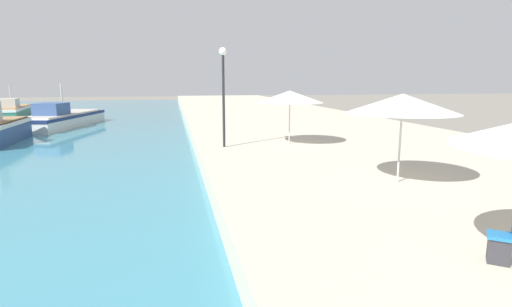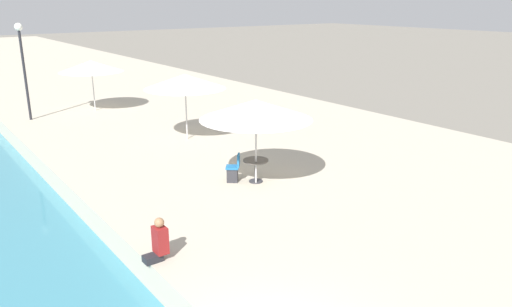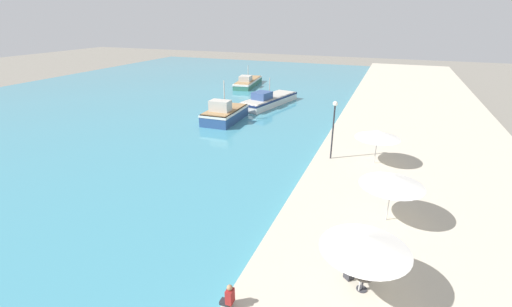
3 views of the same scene
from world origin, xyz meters
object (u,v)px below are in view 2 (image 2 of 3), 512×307
(lamppost, at_px, (22,55))
(cafe_umbrella_pink, at_px, (256,109))
(person_at_quay, at_px, (159,242))
(cafe_table, at_px, (256,166))
(cafe_umbrella_white, at_px, (185,81))
(cafe_umbrella_striped, at_px, (91,66))
(cafe_chair_left, at_px, (233,172))

(lamppost, bearing_deg, cafe_umbrella_pink, -75.15)
(person_at_quay, bearing_deg, cafe_table, 30.36)
(cafe_umbrella_white, distance_m, cafe_table, 6.17)
(cafe_umbrella_striped, height_order, person_at_quay, cafe_umbrella_striped)
(cafe_umbrella_white, xyz_separation_m, cafe_table, (-0.72, -5.83, -1.89))
(cafe_umbrella_pink, distance_m, cafe_umbrella_white, 6.03)
(cafe_umbrella_striped, relative_size, cafe_table, 4.08)
(lamppost, bearing_deg, person_at_quay, -93.47)
(person_at_quay, height_order, lamppost, lamppost)
(cafe_umbrella_pink, xyz_separation_m, cafe_chair_left, (-0.46, 0.60, -2.07))
(cafe_umbrella_white, height_order, lamppost, lamppost)
(cafe_umbrella_pink, xyz_separation_m, lamppost, (-3.61, 13.61, 0.69))
(cafe_table, xyz_separation_m, cafe_chair_left, (-0.56, 0.45, -0.21))
(cafe_chair_left, bearing_deg, cafe_umbrella_pink, -103.48)
(cafe_umbrella_white, height_order, cafe_chair_left, cafe_umbrella_white)
(cafe_chair_left, distance_m, person_at_quay, 5.22)
(cafe_umbrella_striped, xyz_separation_m, lamppost, (-3.26, -0.25, 0.78))
(cafe_umbrella_striped, distance_m, cafe_chair_left, 13.40)
(cafe_umbrella_striped, bearing_deg, cafe_umbrella_pink, -88.55)
(cafe_umbrella_pink, relative_size, cafe_chair_left, 3.82)
(cafe_table, xyz_separation_m, lamppost, (-3.71, 13.46, 2.56))
(cafe_umbrella_white, relative_size, lamppost, 0.73)
(cafe_umbrella_striped, height_order, cafe_table, cafe_umbrella_striped)
(cafe_umbrella_white, distance_m, lamppost, 8.85)
(cafe_umbrella_white, relative_size, person_at_quay, 3.34)
(person_at_quay, bearing_deg, cafe_umbrella_striped, 75.54)
(cafe_umbrella_pink, distance_m, cafe_umbrella_striped, 13.86)
(cafe_umbrella_striped, relative_size, lamppost, 0.72)
(cafe_table, height_order, person_at_quay, person_at_quay)
(cafe_umbrella_pink, relative_size, cafe_table, 4.34)
(lamppost, bearing_deg, cafe_umbrella_white, -59.90)
(cafe_table, bearing_deg, cafe_umbrella_white, 83.00)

